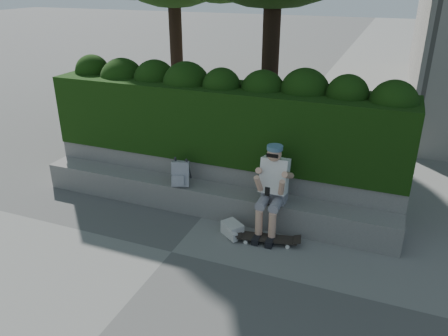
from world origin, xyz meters
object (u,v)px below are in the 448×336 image
at_px(person, 273,186).
at_px(backpack_plaid, 181,174).
at_px(backpack_ground, 232,229).
at_px(skateboard, 267,238).

xyz_separation_m(person, backpack_plaid, (-1.55, 0.08, -0.10)).
distance_m(person, backpack_ground, 0.89).
bearing_deg(backpack_plaid, person, -23.15).
bearing_deg(backpack_plaid, backpack_ground, -41.76).
bearing_deg(backpack_ground, person, 69.19).
bearing_deg(backpack_plaid, skateboard, -35.13).
bearing_deg(person, backpack_ground, -146.37).
relative_size(person, skateboard, 1.56).
distance_m(skateboard, backpack_ground, 0.55).
relative_size(person, backpack_ground, 4.42).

